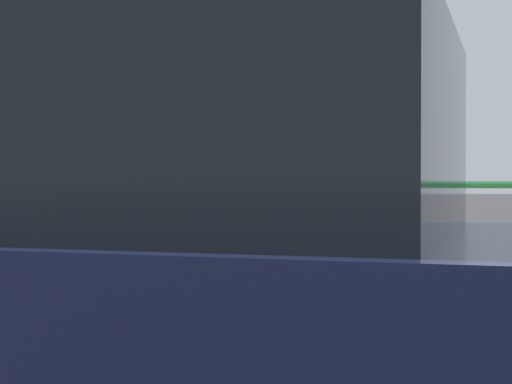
% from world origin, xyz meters
% --- Properties ---
extents(sidewalk_curb, '(36.00, 3.09, 0.14)m').
position_xyz_m(sidewalk_curb, '(0.00, 1.54, 0.07)').
color(sidewalk_curb, '#9E9B93').
rests_on(sidewalk_curb, ground).
extents(parking_meter, '(0.15, 0.16, 1.42)m').
position_xyz_m(parking_meter, '(0.10, 0.46, 1.14)').
color(parking_meter, slate).
rests_on(parking_meter, sidewalk_curb).
extents(pedestrian_at_meter, '(0.60, 0.48, 1.62)m').
position_xyz_m(pedestrian_at_meter, '(-0.57, 0.44, 1.06)').
color(pedestrian_at_meter, '#1E233F').
rests_on(pedestrian_at_meter, sidewalk_curb).
extents(parked_hatchback_navy, '(4.05, 1.87, 1.81)m').
position_xyz_m(parked_hatchback_navy, '(-0.04, -1.42, 0.92)').
color(parked_hatchback_navy, '#141938').
rests_on(parked_hatchback_navy, ground).
extents(background_railing, '(24.06, 0.06, 1.17)m').
position_xyz_m(background_railing, '(-0.00, 2.95, 0.98)').
color(background_railing, '#1E602D').
rests_on(background_railing, sidewalk_curb).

